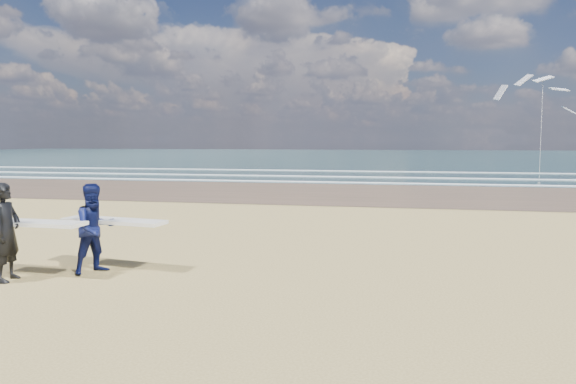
# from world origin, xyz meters

# --- Properties ---
(ocean) EXTENTS (220.00, 100.00, 0.02)m
(ocean) POSITION_xyz_m (20.00, 72.00, 0.01)
(ocean) COLOR #1B393C
(ocean) RESTS_ON ground
(surfer_near) EXTENTS (2.21, 1.00, 1.82)m
(surfer_near) POSITION_xyz_m (0.11, 0.39, 0.93)
(surfer_near) COLOR black
(surfer_near) RESTS_ON ground
(surfer_far) EXTENTS (2.25, 1.29, 1.75)m
(surfer_far) POSITION_xyz_m (1.35, 1.23, 0.88)
(surfer_far) COLOR #0B113E
(surfer_far) RESTS_ON ground
(kite_1) EXTENTS (5.33, 4.69, 7.55)m
(kite_1) POSITION_xyz_m (16.20, 27.01, 4.09)
(kite_1) COLOR slate
(kite_1) RESTS_ON ground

